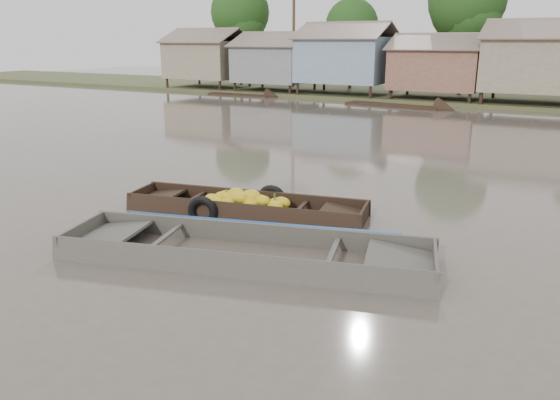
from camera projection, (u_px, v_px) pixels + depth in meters
The scene contains 4 objects.
ground at pixel (258, 251), 11.02m from camera, with size 120.00×120.00×0.00m, color brown.
riverbank at pixel (554, 56), 35.38m from camera, with size 120.00×12.47×10.22m.
banana_boat at pixel (243, 206), 13.40m from camera, with size 6.08×2.58×0.83m.
viewer_boat at pixel (247, 256), 10.61m from camera, with size 7.50×3.77×0.58m.
Camera 1 is at (5.42, -8.75, 4.09)m, focal length 35.00 mm.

